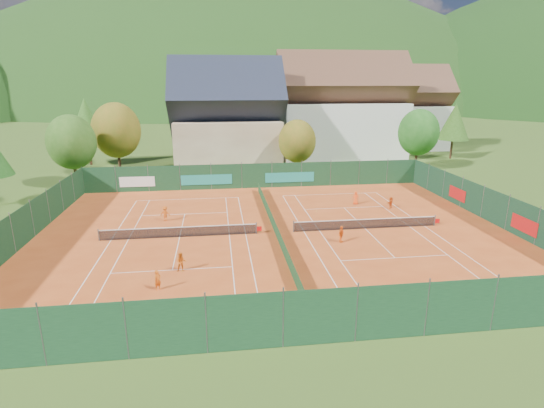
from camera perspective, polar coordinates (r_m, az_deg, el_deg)
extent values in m
plane|color=#324E18|center=(36.24, 0.41, -3.95)|extent=(600.00, 600.00, 0.00)
cube|color=#B9481B|center=(36.23, 0.41, -3.91)|extent=(40.00, 32.00, 0.01)
cube|color=white|center=(47.37, -11.22, 0.66)|extent=(10.97, 0.06, 0.00)
cube|color=white|center=(25.34, -14.42, -13.81)|extent=(10.97, 0.06, 0.00)
cube|color=white|center=(36.99, -20.83, -4.58)|extent=(0.06, 23.77, 0.00)
cube|color=white|center=(35.99, -3.57, -4.07)|extent=(0.06, 23.77, 0.00)
cube|color=white|center=(36.69, -18.74, -4.54)|extent=(0.06, 23.77, 0.00)
cube|color=white|center=(35.94, -5.75, -4.16)|extent=(0.06, 23.77, 0.00)
cube|color=white|center=(42.12, -11.65, -1.33)|extent=(8.23, 0.06, 0.00)
cube|color=white|center=(30.19, -13.25, -8.63)|extent=(8.23, 0.06, 0.00)
cube|color=white|center=(36.08, -12.31, -4.38)|extent=(0.06, 12.80, 0.00)
cube|color=white|center=(48.92, 7.81, 1.32)|extent=(10.97, 0.06, 0.00)
cube|color=white|center=(28.14, 20.65, -11.21)|extent=(10.97, 0.06, 0.00)
cube|color=white|center=(36.64, 4.32, -3.71)|extent=(0.06, 23.77, 0.00)
cube|color=white|center=(40.26, 19.82, -2.81)|extent=(0.06, 23.77, 0.00)
cube|color=white|center=(36.93, 6.40, -3.61)|extent=(0.06, 23.77, 0.00)
cube|color=white|center=(39.66, 18.05, -2.92)|extent=(0.06, 23.77, 0.00)
cube|color=white|center=(43.86, 9.66, -0.52)|extent=(8.23, 0.06, 0.00)
cube|color=white|center=(32.58, 16.20, -6.96)|extent=(8.23, 0.06, 0.00)
cube|color=white|center=(38.10, 12.44, -3.27)|extent=(0.06, 12.80, 0.00)
cylinder|color=#59595B|center=(37.06, -22.28, -3.88)|extent=(0.10, 0.10, 1.02)
cylinder|color=#59595B|center=(35.89, -2.12, -3.26)|extent=(0.10, 0.10, 1.02)
cube|color=black|center=(35.93, -12.36, -3.71)|extent=(12.80, 0.02, 0.86)
cube|color=white|center=(35.79, -12.40, -3.06)|extent=(12.80, 0.04, 0.06)
cube|color=red|center=(35.93, -1.72, -3.34)|extent=(0.40, 0.04, 0.40)
cylinder|color=#59595B|center=(36.30, 2.92, -3.04)|extent=(0.10, 0.10, 1.02)
cylinder|color=#59595B|center=(40.53, 21.04, -2.07)|extent=(0.10, 0.10, 1.02)
cube|color=black|center=(37.95, 12.48, -2.63)|extent=(12.80, 0.02, 0.86)
cube|color=white|center=(37.82, 12.52, -2.02)|extent=(12.80, 0.04, 0.06)
cube|color=red|center=(40.66, 21.34, -2.13)|extent=(0.40, 0.04, 0.40)
cube|color=#153C1D|center=(36.07, 0.41, -3.17)|extent=(0.03, 28.80, 1.00)
cube|color=#15391F|center=(51.11, -2.04, 3.82)|extent=(40.00, 0.04, 3.00)
cube|color=teal|center=(50.92, -8.78, 3.24)|extent=(6.00, 0.03, 1.20)
cube|color=teal|center=(51.63, 2.40, 3.60)|extent=(6.00, 0.03, 1.20)
cube|color=silver|center=(51.75, -17.67, 2.87)|extent=(4.00, 0.03, 1.20)
cube|color=#163C21|center=(21.35, 6.50, -14.86)|extent=(40.00, 0.04, 3.00)
cube|color=#12321A|center=(38.61, -30.49, -2.61)|extent=(0.04, 32.00, 3.00)
cube|color=#123320|center=(43.18, 27.73, -0.41)|extent=(0.04, 32.00, 3.00)
cube|color=#B21414|center=(40.18, 30.79, -2.44)|extent=(0.03, 3.00, 1.20)
cube|color=#B21414|center=(48.05, 23.63, 1.27)|extent=(0.03, 3.00, 1.20)
cube|color=beige|center=(64.34, -5.95, 8.13)|extent=(15.00, 12.00, 7.00)
cube|color=#1E2333|center=(63.76, -6.13, 13.92)|extent=(16.20, 12.00, 12.00)
cube|color=silver|center=(73.13, 9.14, 9.77)|extent=(20.00, 11.00, 9.00)
cube|color=brown|center=(72.70, 9.41, 15.46)|extent=(21.60, 11.00, 11.00)
cube|color=silver|center=(85.50, 16.76, 9.87)|extent=(16.00, 10.00, 8.00)
cube|color=brown|center=(85.10, 17.13, 14.22)|extent=(17.28, 10.00, 10.00)
cylinder|color=#402717|center=(57.50, -24.89, 3.61)|extent=(0.36, 0.36, 2.80)
ellipsoid|color=#2E5A19|center=(56.86, -25.37, 7.54)|extent=(5.72, 5.72, 6.58)
cylinder|color=#4E2E1B|center=(62.13, -19.80, 5.17)|extent=(0.36, 0.36, 3.15)
ellipsoid|color=olive|center=(61.50, -20.21, 9.28)|extent=(6.44, 6.44, 7.40)
cylinder|color=#422617|center=(71.21, -23.26, 6.26)|extent=(0.36, 0.36, 3.50)
cone|color=#2A5C1A|center=(70.63, -23.71, 10.25)|extent=(5.60, 5.60, 6.50)
cylinder|color=#482919|center=(57.81, 3.34, 4.98)|extent=(0.36, 0.36, 2.45)
ellipsoid|color=olive|center=(57.23, 3.40, 8.42)|extent=(5.01, 5.01, 5.76)
cylinder|color=#482E19|center=(65.37, 18.78, 5.62)|extent=(0.36, 0.36, 2.80)
ellipsoid|color=#1F5C1A|center=(64.81, 19.10, 9.09)|extent=(5.72, 5.72, 6.58)
cylinder|color=#422A17|center=(77.01, 22.95, 6.82)|extent=(0.36, 0.36, 3.15)
cone|color=#285117|center=(76.50, 23.33, 10.14)|extent=(5.04, 5.04, 5.85)
cylinder|color=#442C18|center=(80.54, 15.15, 8.03)|extent=(0.36, 0.36, 3.50)
ellipsoid|color=olive|center=(80.03, 15.42, 11.57)|extent=(7.15, 7.15, 8.22)
ellipsoid|color=black|center=(338.49, -4.91, 6.87)|extent=(440.00, 440.00, 242.00)
cylinder|color=slate|center=(28.79, 26.44, -10.41)|extent=(0.02, 0.02, 0.80)
cylinder|color=slate|center=(28.95, 26.94, -10.33)|extent=(0.02, 0.02, 0.80)
cylinder|color=slate|center=(29.01, 26.12, -10.17)|extent=(0.02, 0.02, 0.80)
cylinder|color=slate|center=(29.17, 26.62, -10.09)|extent=(0.02, 0.02, 0.80)
cube|color=slate|center=(28.92, 26.57, -9.98)|extent=(0.34, 0.34, 0.30)
ellipsoid|color=#CCD833|center=(28.91, 26.58, -9.93)|extent=(0.28, 0.28, 0.16)
sphere|color=#CCD833|center=(29.81, -12.02, -8.84)|extent=(0.07, 0.07, 0.07)
sphere|color=#CCD833|center=(25.84, 10.75, -12.89)|extent=(0.07, 0.07, 0.07)
sphere|color=#CCD833|center=(42.34, 6.00, -0.96)|extent=(0.07, 0.07, 0.07)
imported|color=#D55D12|center=(27.51, -15.12, -9.86)|extent=(0.56, 0.55, 1.30)
imported|color=orange|center=(29.63, -12.11, -7.63)|extent=(0.70, 0.56, 1.36)
imported|color=#D45512|center=(40.31, -14.16, -1.25)|extent=(1.01, 0.70, 1.42)
imported|color=orange|center=(34.42, 9.27, -4.03)|extent=(0.80, 0.82, 1.38)
imported|color=#F84F16|center=(45.27, 11.19, 0.83)|extent=(0.72, 0.51, 1.39)
imported|color=#D04D12|center=(44.57, 15.66, 0.17)|extent=(1.10, 1.02, 1.22)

